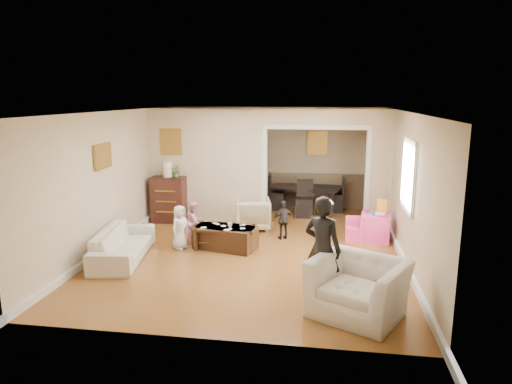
% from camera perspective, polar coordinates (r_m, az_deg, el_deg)
% --- Properties ---
extents(floor, '(7.00, 7.00, 0.00)m').
position_cam_1_polar(floor, '(8.99, -0.19, -6.82)').
color(floor, '#A3602A').
rests_on(floor, ground).
extents(partition_left, '(2.75, 0.18, 2.60)m').
position_cam_1_polar(partition_left, '(10.68, -6.03, 3.29)').
color(partition_left, beige).
rests_on(partition_left, ground).
extents(partition_right, '(0.55, 0.18, 2.60)m').
position_cam_1_polar(partition_right, '(10.40, 14.98, 2.72)').
color(partition_right, beige).
rests_on(partition_right, ground).
extents(partition_header, '(2.22, 0.18, 0.35)m').
position_cam_1_polar(partition_header, '(10.23, 7.55, 9.21)').
color(partition_header, beige).
rests_on(partition_header, partition_right).
extents(window_pane, '(0.03, 0.95, 1.10)m').
position_cam_1_polar(window_pane, '(8.25, 18.45, 1.97)').
color(window_pane, white).
rests_on(window_pane, ground).
extents(framed_art_partition, '(0.45, 0.03, 0.55)m').
position_cam_1_polar(framed_art_partition, '(10.76, -10.51, 6.17)').
color(framed_art_partition, brown).
rests_on(framed_art_partition, partition_left).
extents(framed_art_sofa_wall, '(0.03, 0.55, 0.40)m').
position_cam_1_polar(framed_art_sofa_wall, '(8.85, -18.49, 4.24)').
color(framed_art_sofa_wall, brown).
extents(framed_art_alcove, '(0.45, 0.03, 0.55)m').
position_cam_1_polar(framed_art_alcove, '(11.92, 7.63, 6.07)').
color(framed_art_alcove, brown).
extents(sofa, '(1.02, 1.98, 0.55)m').
position_cam_1_polar(sofa, '(8.62, -16.19, -6.21)').
color(sofa, beige).
rests_on(sofa, ground).
extents(armchair_back, '(0.86, 0.88, 0.68)m').
position_cam_1_polar(armchair_back, '(10.06, -0.35, -2.77)').
color(armchair_back, '#C5B389').
rests_on(armchair_back, ground).
extents(armchair_front, '(1.51, 1.45, 0.76)m').
position_cam_1_polar(armchair_front, '(6.38, 12.54, -11.53)').
color(armchair_front, beige).
rests_on(armchair_front, ground).
extents(dresser, '(0.77, 0.43, 1.06)m').
position_cam_1_polar(dresser, '(10.81, -10.76, -0.91)').
color(dresser, '#34140F').
rests_on(dresser, ground).
extents(table_lamp, '(0.22, 0.22, 0.36)m').
position_cam_1_polar(table_lamp, '(10.68, -10.90, 2.82)').
color(table_lamp, '#FAEACC').
rests_on(table_lamp, dresser).
extents(potted_plant, '(0.26, 0.22, 0.29)m').
position_cam_1_polar(potted_plant, '(10.62, -9.88, 2.61)').
color(potted_plant, '#42692E').
rests_on(potted_plant, dresser).
extents(coffee_table, '(1.26, 0.83, 0.43)m').
position_cam_1_polar(coffee_table, '(8.87, -3.82, -5.65)').
color(coffee_table, '#391E12').
rests_on(coffee_table, ground).
extents(coffee_cup, '(0.12, 0.12, 0.09)m').
position_cam_1_polar(coffee_cup, '(8.72, -3.27, -4.14)').
color(coffee_cup, silver).
rests_on(coffee_cup, coffee_table).
extents(play_table, '(0.65, 0.65, 0.54)m').
position_cam_1_polar(play_table, '(9.60, 14.58, -4.29)').
color(play_table, '#FC429D').
rests_on(play_table, ground).
extents(cereal_box, '(0.21, 0.10, 0.30)m').
position_cam_1_polar(cereal_box, '(9.61, 15.36, -1.72)').
color(cereal_box, yellow).
rests_on(cereal_box, play_table).
extents(cyan_cup, '(0.08, 0.08, 0.08)m').
position_cam_1_polar(cyan_cup, '(9.46, 14.10, -2.55)').
color(cyan_cup, '#29B9CE').
rests_on(cyan_cup, play_table).
extents(toy_block, '(0.09, 0.07, 0.05)m').
position_cam_1_polar(toy_block, '(9.63, 13.89, -2.38)').
color(toy_block, red).
rests_on(toy_block, play_table).
extents(play_bowl, '(0.25, 0.25, 0.05)m').
position_cam_1_polar(play_bowl, '(9.41, 15.05, -2.75)').
color(play_bowl, beige).
rests_on(play_bowl, play_table).
extents(dining_table, '(1.96, 1.40, 0.62)m').
position_cam_1_polar(dining_table, '(11.80, 6.17, -0.79)').
color(dining_table, black).
rests_on(dining_table, ground).
extents(adult_person, '(0.67, 0.59, 1.54)m').
position_cam_1_polar(adult_person, '(6.56, 8.23, -7.01)').
color(adult_person, black).
rests_on(adult_person, ground).
extents(child_kneel_a, '(0.42, 0.49, 0.85)m').
position_cam_1_polar(child_kneel_a, '(8.89, -9.42, -4.34)').
color(child_kneel_a, silver).
rests_on(child_kneel_a, ground).
extents(child_kneel_b, '(0.36, 0.43, 0.83)m').
position_cam_1_polar(child_kneel_b, '(9.26, -7.68, -3.70)').
color(child_kneel_b, pink).
rests_on(child_kneel_b, ground).
extents(child_toddler, '(0.51, 0.38, 0.80)m').
position_cam_1_polar(child_toddler, '(9.37, 3.45, -3.50)').
color(child_toddler, black).
rests_on(child_toddler, ground).
extents(craft_papers, '(0.86, 0.53, 0.00)m').
position_cam_1_polar(craft_papers, '(8.80, -3.68, -4.30)').
color(craft_papers, white).
rests_on(craft_papers, coffee_table).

